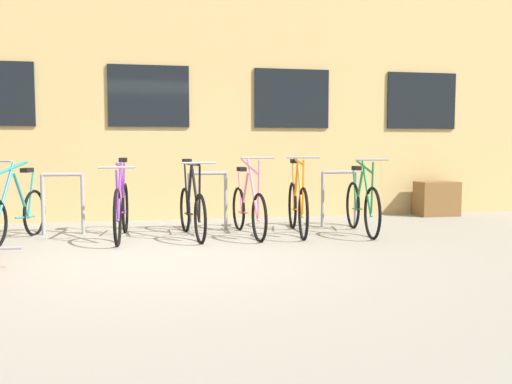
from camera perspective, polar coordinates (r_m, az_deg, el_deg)
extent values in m
plane|color=gray|center=(6.10, -10.78, -6.76)|extent=(42.00, 42.00, 0.00)
cube|color=tan|center=(12.82, -11.16, 13.64)|extent=(28.00, 6.95, 6.45)
cube|color=black|center=(9.20, -11.08, 9.75)|extent=(1.30, 0.04, 0.99)
cube|color=black|center=(9.51, 3.75, 9.66)|extent=(1.30, 0.04, 0.99)
cube|color=black|center=(10.38, 16.83, 9.05)|extent=(1.30, 0.04, 0.99)
cylinder|color=gray|center=(8.05, -21.27, -1.26)|extent=(0.05, 0.05, 0.83)
cylinder|color=gray|center=(7.97, -17.56, -1.22)|extent=(0.05, 0.05, 0.83)
cylinder|color=gray|center=(7.98, -19.50, 1.72)|extent=(0.52, 0.05, 0.05)
cylinder|color=gray|center=(7.94, -6.92, -1.06)|extent=(0.05, 0.05, 0.83)
cylinder|color=gray|center=(8.00, -3.17, -0.99)|extent=(0.05, 0.05, 0.83)
cylinder|color=gray|center=(7.94, -5.06, 1.96)|extent=(0.52, 0.05, 0.05)
cylinder|color=gray|center=(8.33, 6.94, -0.79)|extent=(0.05, 0.05, 0.83)
cylinder|color=gray|center=(8.50, 10.31, -0.72)|extent=(0.05, 0.05, 0.83)
cylinder|color=gray|center=(8.38, 8.68, 2.06)|extent=(0.52, 0.05, 0.05)
torus|color=black|center=(8.12, -22.03, -2.04)|extent=(0.19, 0.63, 0.64)
cylinder|color=teal|center=(7.39, -24.64, -0.18)|extent=(0.16, 0.52, 0.77)
cylinder|color=teal|center=(7.77, -23.19, -0.43)|extent=(0.13, 0.39, 0.63)
cylinder|color=teal|center=(7.53, -24.09, 2.26)|extent=(0.24, 0.85, 0.18)
cylinder|color=teal|center=(7.88, -22.84, -2.42)|extent=(0.15, 0.54, 0.07)
cylinder|color=teal|center=(8.02, -22.36, -0.10)|extent=(0.07, 0.20, 0.57)
cube|color=black|center=(7.92, -22.70, 2.11)|extent=(0.14, 0.22, 0.06)
torus|color=black|center=(7.93, -7.39, -1.87)|extent=(0.12, 0.65, 0.65)
torus|color=black|center=(6.93, -5.82, -2.80)|extent=(0.12, 0.65, 0.65)
cylinder|color=black|center=(7.17, -6.32, -0.04)|extent=(0.10, 0.50, 0.74)
cylinder|color=black|center=(7.56, -6.93, 0.22)|extent=(0.08, 0.37, 0.74)
cylinder|color=black|center=(7.32, -6.61, 2.89)|extent=(0.13, 0.80, 0.04)
cylinder|color=black|center=(7.69, -7.03, -2.25)|extent=(0.09, 0.52, 0.07)
cylinder|color=black|center=(7.81, -7.29, 0.52)|extent=(0.05, 0.20, 0.68)
cylinder|color=black|center=(6.92, -5.89, -0.01)|extent=(0.04, 0.08, 0.67)
cube|color=black|center=(7.71, -7.19, 3.21)|extent=(0.12, 0.21, 0.06)
cylinder|color=gray|center=(6.92, -5.96, 3.02)|extent=(0.44, 0.08, 0.03)
torus|color=black|center=(8.35, 10.03, -1.38)|extent=(0.12, 0.71, 0.71)
torus|color=black|center=(7.39, 11.99, -2.18)|extent=(0.12, 0.71, 0.71)
cylinder|color=#1E7238|center=(7.62, 11.44, 0.40)|extent=(0.09, 0.48, 0.74)
cylinder|color=#1E7238|center=(8.00, 10.67, 0.10)|extent=(0.08, 0.36, 0.60)
cylinder|color=#1E7238|center=(7.76, 11.15, 2.64)|extent=(0.12, 0.78, 0.18)
cylinder|color=#1E7238|center=(8.11, 10.47, -1.74)|extent=(0.08, 0.50, 0.07)
cylinder|color=#1E7238|center=(8.24, 10.21, 0.41)|extent=(0.05, 0.20, 0.54)
cylinder|color=#1E7238|center=(7.38, 11.98, 0.44)|extent=(0.04, 0.08, 0.68)
cube|color=black|center=(8.14, 10.40, 2.46)|extent=(0.12, 0.21, 0.06)
cylinder|color=gray|center=(7.39, 11.98, 3.31)|extent=(0.44, 0.08, 0.03)
torus|color=black|center=(8.21, 3.81, -1.42)|extent=(0.13, 0.71, 0.71)
torus|color=black|center=(7.19, 4.94, -2.29)|extent=(0.13, 0.71, 0.71)
cylinder|color=orange|center=(7.44, 4.62, 0.49)|extent=(0.10, 0.50, 0.78)
cylinder|color=orange|center=(7.84, 4.17, 0.45)|extent=(0.08, 0.37, 0.70)
cylinder|color=orange|center=(7.59, 4.44, 3.17)|extent=(0.13, 0.81, 0.10)
cylinder|color=orange|center=(7.96, 4.06, -1.79)|extent=(0.09, 0.52, 0.07)
cylinder|color=orange|center=(8.09, 3.91, 0.76)|extent=(0.05, 0.20, 0.64)
cylinder|color=orange|center=(7.18, 4.93, 0.54)|extent=(0.04, 0.08, 0.71)
cube|color=black|center=(7.99, 4.01, 3.22)|extent=(0.12, 0.21, 0.06)
cylinder|color=gray|center=(7.19, 4.92, 3.60)|extent=(0.44, 0.08, 0.03)
torus|color=black|center=(8.00, -13.45, -1.64)|extent=(0.07, 0.72, 0.72)
torus|color=black|center=(6.92, -14.21, -2.62)|extent=(0.07, 0.72, 0.72)
cylinder|color=#722D99|center=(7.19, -14.02, -0.21)|extent=(0.06, 0.53, 0.66)
cylinder|color=#722D99|center=(7.61, -13.72, 0.33)|extent=(0.05, 0.40, 0.73)
cylinder|color=#722D99|center=(7.35, -13.94, 2.66)|extent=(0.07, 0.87, 0.11)
cylinder|color=#722D99|center=(7.73, -13.61, -2.05)|extent=(0.05, 0.55, 0.07)
cylinder|color=#722D99|center=(7.88, -13.55, 0.67)|extent=(0.03, 0.20, 0.66)
cylinder|color=#722D99|center=(6.91, -14.23, -0.19)|extent=(0.03, 0.08, 0.59)
cube|color=black|center=(7.78, -13.65, 3.26)|extent=(0.11, 0.20, 0.06)
cylinder|color=gray|center=(6.92, -14.27, 2.49)|extent=(0.44, 0.04, 0.03)
torus|color=black|center=(8.05, -1.82, -1.76)|extent=(0.09, 0.64, 0.64)
torus|color=black|center=(7.01, 0.34, -2.71)|extent=(0.09, 0.64, 0.64)
cylinder|color=pink|center=(7.26, -0.31, 0.29)|extent=(0.08, 0.52, 0.80)
cylinder|color=pink|center=(7.68, -1.16, -0.14)|extent=(0.07, 0.39, 0.62)
cylinder|color=pink|center=(7.42, -0.69, 2.73)|extent=(0.11, 0.86, 0.21)
cylinder|color=pink|center=(7.79, -1.33, -2.14)|extent=(0.07, 0.54, 0.07)
cylinder|color=pink|center=(7.94, -1.66, 0.18)|extent=(0.04, 0.20, 0.57)
cylinder|color=pink|center=(7.00, 0.29, 0.32)|extent=(0.03, 0.08, 0.74)
cube|color=black|center=(7.83, -1.51, 2.39)|extent=(0.12, 0.21, 0.06)
cylinder|color=gray|center=(7.01, 0.23, 3.59)|extent=(0.44, 0.06, 0.03)
cube|color=brown|center=(10.18, 18.26, -0.66)|extent=(0.70, 0.44, 0.60)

